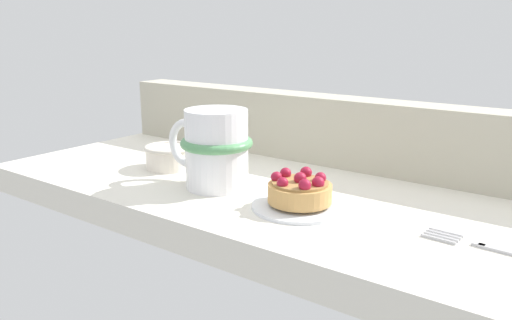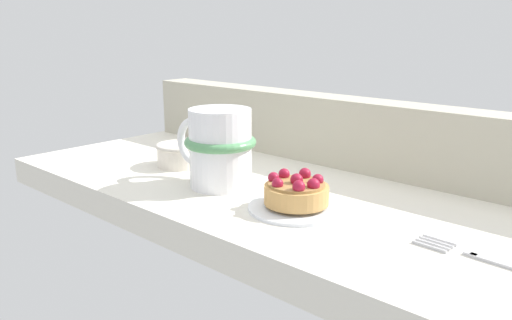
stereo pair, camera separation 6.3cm
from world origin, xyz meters
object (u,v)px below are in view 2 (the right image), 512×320
at_px(sugar_bowl, 180,154).
at_px(coffee_mug, 219,147).
at_px(dessert_fork, 508,264).
at_px(dessert_plate, 296,206).
at_px(raspberry_tart, 296,191).

bearing_deg(sugar_bowl, coffee_mug, -14.08).
relative_size(coffee_mug, sugar_bowl, 1.81).
height_order(coffee_mug, sugar_bowl, coffee_mug).
xyz_separation_m(dessert_fork, sugar_bowl, (-0.48, 0.03, 0.02)).
distance_m(dessert_plate, sugar_bowl, 0.25).
bearing_deg(dessert_plate, coffee_mug, 178.05).
bearing_deg(dessert_fork, coffee_mug, -179.39).
height_order(dessert_plate, raspberry_tart, raspberry_tart).
distance_m(dessert_plate, dessert_fork, 0.23).
distance_m(dessert_plate, raspberry_tart, 0.02).
xyz_separation_m(dessert_plate, raspberry_tart, (0.00, 0.00, 0.02)).
relative_size(raspberry_tart, dessert_fork, 0.42).
relative_size(dessert_plate, dessert_fork, 0.63).
height_order(raspberry_tart, coffee_mug, coffee_mug).
bearing_deg(dessert_plate, dessert_fork, 2.10).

